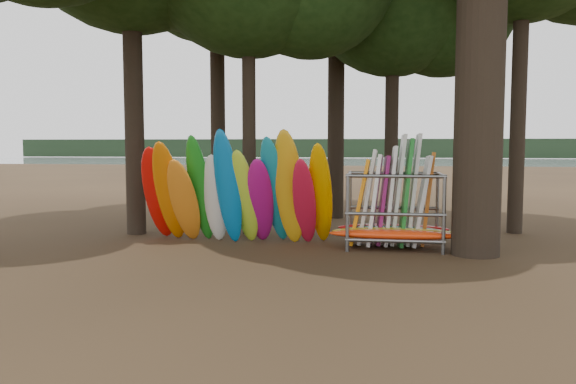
# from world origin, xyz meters

# --- Properties ---
(ground) EXTENTS (120.00, 120.00, 0.00)m
(ground) POSITION_xyz_m (0.00, 0.00, 0.00)
(ground) COLOR #47331E
(ground) RESTS_ON ground
(lake) EXTENTS (160.00, 160.00, 0.00)m
(lake) POSITION_xyz_m (0.00, 60.00, 0.00)
(lake) COLOR gray
(lake) RESTS_ON ground
(far_shore) EXTENTS (160.00, 4.00, 4.00)m
(far_shore) POSITION_xyz_m (0.00, 110.00, 2.00)
(far_shore) COLOR black
(far_shore) RESTS_ON ground
(kayak_row) EXTENTS (5.25, 2.28, 3.18)m
(kayak_row) POSITION_xyz_m (-1.79, 1.38, 1.33)
(kayak_row) COLOR red
(kayak_row) RESTS_ON ground
(storage_rack) EXTENTS (3.24, 1.60, 2.93)m
(storage_rack) POSITION_xyz_m (2.33, 1.55, 0.92)
(storage_rack) COLOR slate
(storage_rack) RESTS_ON ground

